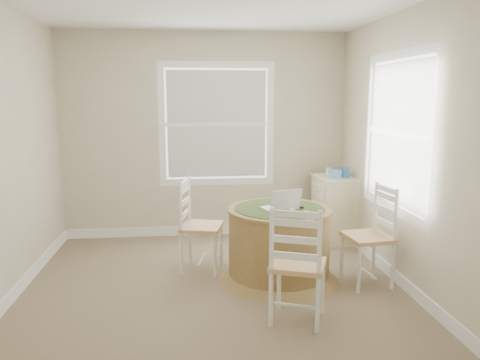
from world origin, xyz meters
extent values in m
cube|color=#837053|center=(0.00, 0.00, -0.01)|extent=(3.60, 3.60, 0.02)
cube|color=white|center=(0.00, 0.00, 2.61)|extent=(3.60, 3.60, 0.02)
cube|color=#B4AA8E|center=(0.00, 1.81, 1.30)|extent=(3.60, 0.02, 2.60)
cube|color=#B4AA8E|center=(0.00, -1.81, 1.30)|extent=(3.60, 0.02, 2.60)
cube|color=#B4AA8E|center=(-1.81, 0.00, 1.30)|extent=(0.02, 3.60, 2.60)
cube|color=#B4AA8E|center=(1.81, 0.00, 1.30)|extent=(0.02, 3.60, 2.60)
cube|color=white|center=(0.00, 1.79, 0.06)|extent=(3.60, 0.02, 0.12)
cube|color=white|center=(-1.79, 0.00, 0.06)|extent=(0.02, 3.60, 0.12)
cube|color=white|center=(1.79, 0.00, 0.06)|extent=(0.02, 3.60, 0.12)
cylinder|color=olive|center=(0.66, 0.19, 0.39)|extent=(0.99, 0.99, 0.64)
cone|color=olive|center=(0.66, 0.19, 0.04)|extent=(1.19, 1.19, 0.07)
cylinder|color=olive|center=(0.66, 0.19, 0.71)|extent=(1.01, 1.01, 0.03)
cylinder|color=#3A5223|center=(0.66, 0.19, 0.72)|extent=(0.88, 0.88, 0.01)
cone|color=#3A5223|center=(0.66, 0.19, 0.67)|extent=(0.97, 0.97, 0.10)
cube|color=white|center=(0.66, 0.20, 0.73)|extent=(0.37, 0.30, 0.02)
cube|color=silver|center=(0.66, 0.20, 0.74)|extent=(0.28, 0.19, 0.00)
cube|color=black|center=(0.70, 0.07, 0.84)|extent=(0.32, 0.15, 0.20)
ellipsoid|color=white|center=(0.76, 0.08, 0.73)|extent=(0.08, 0.10, 0.03)
cube|color=#B7BABF|center=(0.88, 0.01, 0.72)|extent=(0.06, 0.10, 0.02)
cube|color=black|center=(0.86, 0.17, 0.73)|extent=(0.07, 0.06, 0.02)
cube|color=#C6B895|center=(1.59, 1.36, 0.40)|extent=(0.45, 0.61, 0.80)
cube|color=#C6B895|center=(1.59, 1.36, 0.81)|extent=(0.48, 0.64, 0.02)
cube|color=beige|center=(1.36, 1.35, 0.16)|extent=(0.03, 0.50, 0.17)
cube|color=beige|center=(1.36, 1.35, 0.41)|extent=(0.03, 0.50, 0.17)
cube|color=beige|center=(1.36, 1.35, 0.64)|extent=(0.03, 0.50, 0.17)
cube|color=#5791C8|center=(1.54, 1.21, 0.87)|extent=(0.12, 0.12, 0.10)
cube|color=gold|center=(1.64, 1.40, 0.85)|extent=(0.15, 0.11, 0.06)
cube|color=teal|center=(1.69, 1.27, 0.88)|extent=(0.08, 0.08, 0.12)
cylinder|color=beige|center=(1.54, 1.50, 0.87)|extent=(0.07, 0.07, 0.09)
camera|label=1|loc=(-0.21, -4.18, 1.80)|focal=35.00mm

